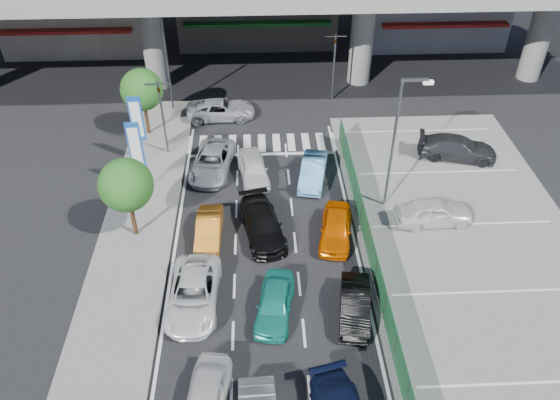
{
  "coord_description": "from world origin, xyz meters",
  "views": [
    {
      "loc": [
        -0.18,
        -18.46,
        19.98
      ],
      "look_at": [
        0.83,
        4.01,
        2.14
      ],
      "focal_mm": 35.0,
      "sensor_mm": 36.0,
      "label": 1
    }
  ],
  "objects_px": {
    "traffic_cone": "(371,237)",
    "traffic_light_left": "(160,100)",
    "signboard_near": "(136,148)",
    "parked_sedan_dgrey": "(457,148)",
    "street_lamp_right": "(398,134)",
    "crossing_wagon_silver": "(221,110)",
    "sedan_white_mid_left": "(194,294)",
    "parked_sedan_white": "(434,212)",
    "sedan_black_mid": "(262,224)",
    "kei_truck_front_right": "(313,171)",
    "tree_near": "(126,185)",
    "taxi_orange_left": "(209,229)",
    "tree_far": "(142,90)",
    "sedan_white_front_mid": "(253,169)",
    "signboard_far": "(137,121)",
    "wagon_silver_front_left": "(212,162)",
    "hatch_black_mid_right": "(355,305)",
    "traffic_light_right": "(335,50)",
    "street_lamp_left": "(168,48)",
    "taxi_teal_mid": "(275,303)",
    "van_white_back_left": "(206,399)",
    "taxi_orange_right": "(336,228)"
  },
  "relations": [
    {
      "from": "signboard_near",
      "to": "parked_sedan_dgrey",
      "type": "distance_m",
      "value": 20.1
    },
    {
      "from": "street_lamp_right",
      "to": "tree_near",
      "type": "bearing_deg",
      "value": -171.97
    },
    {
      "from": "street_lamp_right",
      "to": "parked_sedan_white",
      "type": "distance_m",
      "value": 4.85
    },
    {
      "from": "street_lamp_right",
      "to": "parked_sedan_dgrey",
      "type": "xyz_separation_m",
      "value": [
        5.42,
        4.63,
        -3.99
      ]
    },
    {
      "from": "hatch_black_mid_right",
      "to": "taxi_orange_right",
      "type": "bearing_deg",
      "value": 100.73
    },
    {
      "from": "taxi_orange_right",
      "to": "wagon_silver_front_left",
      "type": "bearing_deg",
      "value": 147.44
    },
    {
      "from": "crossing_wagon_silver",
      "to": "parked_sedan_dgrey",
      "type": "xyz_separation_m",
      "value": [
        15.46,
        -5.9,
        0.1
      ]
    },
    {
      "from": "tree_near",
      "to": "taxi_orange_left",
      "type": "distance_m",
      "value": 4.89
    },
    {
      "from": "signboard_far",
      "to": "sedan_black_mid",
      "type": "distance_m",
      "value": 10.66
    },
    {
      "from": "hatch_black_mid_right",
      "to": "crossing_wagon_silver",
      "type": "height_order",
      "value": "crossing_wagon_silver"
    },
    {
      "from": "street_lamp_left",
      "to": "tree_near",
      "type": "bearing_deg",
      "value": -92.76
    },
    {
      "from": "kei_truck_front_right",
      "to": "crossing_wagon_silver",
      "type": "distance_m",
      "value": 9.9
    },
    {
      "from": "kei_truck_front_right",
      "to": "tree_near",
      "type": "bearing_deg",
      "value": -143.87
    },
    {
      "from": "sedan_white_mid_left",
      "to": "sedan_white_front_mid",
      "type": "distance_m",
      "value": 10.44
    },
    {
      "from": "street_lamp_left",
      "to": "taxi_teal_mid",
      "type": "bearing_deg",
      "value": -71.38
    },
    {
      "from": "traffic_light_left",
      "to": "parked_sedan_dgrey",
      "type": "height_order",
      "value": "traffic_light_left"
    },
    {
      "from": "street_lamp_right",
      "to": "signboard_far",
      "type": "xyz_separation_m",
      "value": [
        -14.77,
        4.99,
        -1.71
      ]
    },
    {
      "from": "taxi_orange_left",
      "to": "wagon_silver_front_left",
      "type": "relative_size",
      "value": 0.75
    },
    {
      "from": "sedan_black_mid",
      "to": "signboard_far",
      "type": "bearing_deg",
      "value": 123.86
    },
    {
      "from": "traffic_light_left",
      "to": "van_white_back_left",
      "type": "xyz_separation_m",
      "value": [
        3.65,
        -18.54,
        -3.25
      ]
    },
    {
      "from": "sedan_white_mid_left",
      "to": "traffic_light_right",
      "type": "bearing_deg",
      "value": 68.04
    },
    {
      "from": "tree_far",
      "to": "taxi_teal_mid",
      "type": "xyz_separation_m",
      "value": [
        8.13,
        -16.26,
        -2.71
      ]
    },
    {
      "from": "tree_near",
      "to": "van_white_back_left",
      "type": "height_order",
      "value": "tree_near"
    },
    {
      "from": "tree_far",
      "to": "parked_sedan_white",
      "type": "relative_size",
      "value": 1.12
    },
    {
      "from": "crossing_wagon_silver",
      "to": "traffic_light_right",
      "type": "bearing_deg",
      "value": -75.42
    },
    {
      "from": "sedan_black_mid",
      "to": "kei_truck_front_right",
      "type": "xyz_separation_m",
      "value": [
        3.2,
        4.85,
        -0.02
      ]
    },
    {
      "from": "signboard_near",
      "to": "taxi_orange_right",
      "type": "bearing_deg",
      "value": -23.17
    },
    {
      "from": "signboard_near",
      "to": "wagon_silver_front_left",
      "type": "bearing_deg",
      "value": 24.67
    },
    {
      "from": "taxi_teal_mid",
      "to": "sedan_white_front_mid",
      "type": "bearing_deg",
      "value": 104.93
    },
    {
      "from": "sedan_white_mid_left",
      "to": "parked_sedan_white",
      "type": "bearing_deg",
      "value": 24.61
    },
    {
      "from": "traffic_cone",
      "to": "traffic_light_left",
      "type": "bearing_deg",
      "value": 142.32
    },
    {
      "from": "tree_near",
      "to": "parked_sedan_white",
      "type": "height_order",
      "value": "tree_near"
    },
    {
      "from": "tree_near",
      "to": "tree_far",
      "type": "xyz_separation_m",
      "value": [
        -0.8,
        10.5,
        0.0
      ]
    },
    {
      "from": "traffic_cone",
      "to": "sedan_black_mid",
      "type": "bearing_deg",
      "value": 171.04
    },
    {
      "from": "van_white_back_left",
      "to": "kei_truck_front_right",
      "type": "bearing_deg",
      "value": 78.32
    },
    {
      "from": "kei_truck_front_right",
      "to": "parked_sedan_white",
      "type": "bearing_deg",
      "value": -23.07
    },
    {
      "from": "street_lamp_left",
      "to": "van_white_back_left",
      "type": "bearing_deg",
      "value": -81.25
    },
    {
      "from": "traffic_light_left",
      "to": "kei_truck_front_right",
      "type": "relative_size",
      "value": 1.28
    },
    {
      "from": "taxi_orange_left",
      "to": "parked_sedan_white",
      "type": "distance_m",
      "value": 12.36
    },
    {
      "from": "tree_near",
      "to": "traffic_cone",
      "type": "bearing_deg",
      "value": -5.24
    },
    {
      "from": "traffic_light_right",
      "to": "taxi_orange_left",
      "type": "xyz_separation_m",
      "value": [
        -8.5,
        -15.43,
        -3.32
      ]
    },
    {
      "from": "sedan_white_mid_left",
      "to": "wagon_silver_front_left",
      "type": "xyz_separation_m",
      "value": [
        0.3,
        10.89,
        0.0
      ]
    },
    {
      "from": "street_lamp_right",
      "to": "hatch_black_mid_right",
      "type": "xyz_separation_m",
      "value": [
        -3.17,
        -8.04,
        -4.14
      ]
    },
    {
      "from": "taxi_orange_left",
      "to": "kei_truck_front_right",
      "type": "bearing_deg",
      "value": 41.1
    },
    {
      "from": "sedan_white_mid_left",
      "to": "taxi_orange_left",
      "type": "distance_m",
      "value": 4.63
    },
    {
      "from": "parked_sedan_white",
      "to": "parked_sedan_dgrey",
      "type": "relative_size",
      "value": 0.86
    },
    {
      "from": "sedan_white_front_mid",
      "to": "traffic_cone",
      "type": "relative_size",
      "value": 5.88
    },
    {
      "from": "signboard_near",
      "to": "sedan_black_mid",
      "type": "xyz_separation_m",
      "value": [
        7.06,
        -4.24,
        -2.37
      ]
    },
    {
      "from": "street_lamp_right",
      "to": "crossing_wagon_silver",
      "type": "distance_m",
      "value": 15.12
    },
    {
      "from": "hatch_black_mid_right",
      "to": "parked_sedan_dgrey",
      "type": "relative_size",
      "value": 0.77
    }
  ]
}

